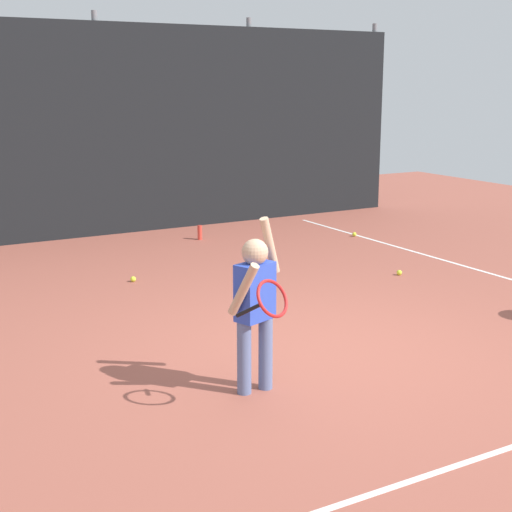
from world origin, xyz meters
TOP-DOWN VIEW (x-y plane):
  - ground_plane at (0.00, 0.00)m, footprint 20.00×20.00m
  - court_line_baseline at (0.00, -2.11)m, footprint 9.00×0.05m
  - court_line_sideline at (3.39, 1.00)m, footprint 0.05×9.00m
  - back_fence_windscreen at (0.00, 5.98)m, footprint 10.77×0.08m
  - fence_post_2 at (0.00, 6.04)m, footprint 0.09×0.09m
  - fence_post_3 at (2.62, 6.04)m, footprint 0.09×0.09m
  - fence_post_4 at (5.24, 6.04)m, footprint 0.09×0.09m
  - tennis_player at (-0.97, -0.48)m, footprint 0.57×0.74m
  - water_bottle at (1.12, 4.91)m, footprint 0.07×0.07m
  - tennis_ball_0 at (3.30, 3.93)m, footprint 0.07×0.07m
  - tennis_ball_2 at (2.34, 1.73)m, footprint 0.07×0.07m
  - tennis_ball_3 at (-0.64, 3.08)m, footprint 0.07×0.07m

SIDE VIEW (x-z plane):
  - ground_plane at x=0.00m, z-range 0.00..0.00m
  - court_line_baseline at x=0.00m, z-range 0.00..0.00m
  - court_line_sideline at x=3.39m, z-range 0.00..0.00m
  - tennis_ball_0 at x=3.30m, z-range 0.00..0.07m
  - tennis_ball_2 at x=2.34m, z-range 0.00..0.07m
  - tennis_ball_3 at x=-0.64m, z-range 0.00..0.07m
  - water_bottle at x=1.12m, z-range 0.00..0.22m
  - tennis_player at x=-0.97m, z-range 0.05..1.40m
  - back_fence_windscreen at x=0.00m, z-range 0.00..3.22m
  - fence_post_2 at x=0.00m, z-range 0.00..3.37m
  - fence_post_3 at x=2.62m, z-range 0.00..3.37m
  - fence_post_4 at x=5.24m, z-range 0.00..3.37m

